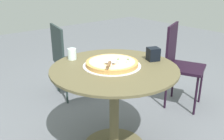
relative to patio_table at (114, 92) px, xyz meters
The scene contains 7 objects.
patio_table is the anchor object (origin of this frame).
pizza_on_tray 0.23m from the patio_table, 100.71° to the right, with size 0.45×0.45×0.05m.
pizza_server 0.28m from the patio_table, 22.18° to the left, with size 0.19×0.18×0.02m.
drinking_cup 0.47m from the patio_table, 68.21° to the right, with size 0.07×0.07×0.09m, color silver.
napkin_dispenser 0.44m from the patio_table, 167.29° to the left, with size 0.09×0.09×0.10m, color black.
patio_chair_near 1.07m from the patio_table, behind, with size 0.49×0.49×0.91m.
patio_chair_far 1.14m from the patio_table, 102.06° to the right, with size 0.50×0.50×0.87m.
Camera 1 is at (1.15, 1.35, 1.40)m, focal length 40.26 mm.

